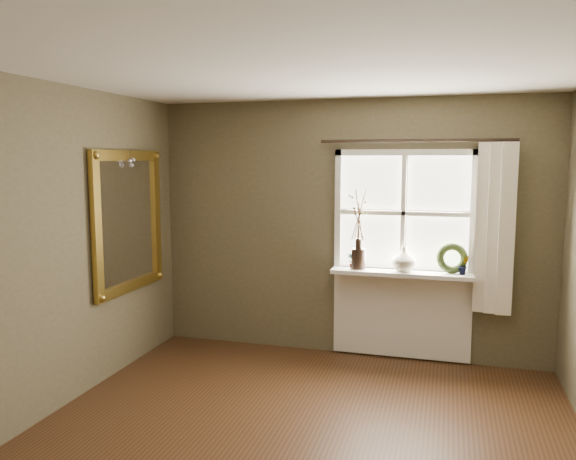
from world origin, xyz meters
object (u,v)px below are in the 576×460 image
(cream_vase, at_px, (404,259))
(gilt_mirror, at_px, (128,221))
(wreath, at_px, (452,262))
(dark_jug, at_px, (358,259))

(cream_vase, height_order, gilt_mirror, gilt_mirror)
(cream_vase, distance_m, wreath, 0.45)
(wreath, xyz_separation_m, gilt_mirror, (-2.99, -0.81, 0.39))
(cream_vase, bearing_deg, gilt_mirror, -163.02)
(dark_jug, relative_size, gilt_mirror, 0.15)
(dark_jug, height_order, cream_vase, cream_vase)
(dark_jug, xyz_separation_m, cream_vase, (0.44, 0.00, 0.02))
(wreath, height_order, gilt_mirror, gilt_mirror)
(cream_vase, distance_m, gilt_mirror, 2.68)
(cream_vase, xyz_separation_m, wreath, (0.45, 0.04, -0.01))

